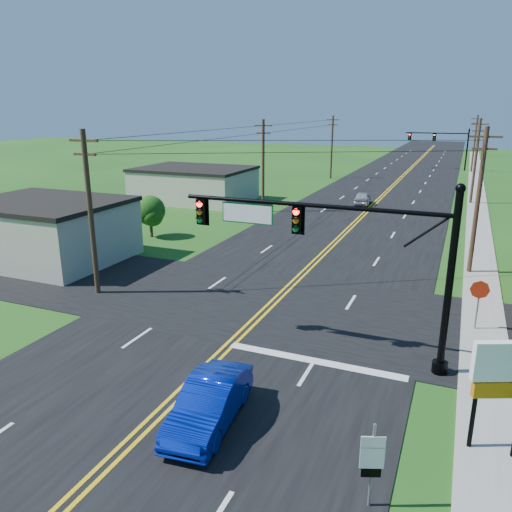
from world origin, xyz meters
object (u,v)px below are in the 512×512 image
at_px(signal_mast_far, 440,142).
at_px(blue_car, 209,404).
at_px(signal_mast_main, 333,245).
at_px(route_sign, 372,460).
at_px(stop_sign, 479,295).

relative_size(signal_mast_far, blue_car, 2.39).
height_order(signal_mast_main, route_sign, signal_mast_main).
bearing_deg(signal_mast_main, signal_mast_far, 89.92).
bearing_deg(signal_mast_far, route_sign, -87.81).
distance_m(signal_mast_main, signal_mast_far, 72.00).
xyz_separation_m(blue_car, stop_sign, (8.10, 11.24, 1.01)).
relative_size(blue_car, stop_sign, 1.87).
relative_size(signal_mast_main, stop_sign, 4.60).
distance_m(signal_mast_far, blue_car, 78.51).
bearing_deg(signal_mast_far, blue_car, -91.78).
bearing_deg(blue_car, signal_mast_main, 63.99).
bearing_deg(route_sign, stop_sign, 57.46).
relative_size(signal_mast_main, signal_mast_far, 1.03).
xyz_separation_m(route_sign, stop_sign, (2.60, 12.83, 0.31)).
height_order(signal_mast_far, stop_sign, signal_mast_far).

